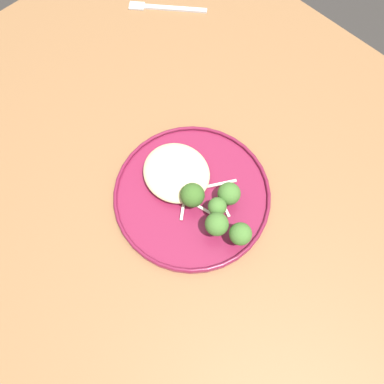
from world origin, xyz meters
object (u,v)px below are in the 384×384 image
(seared_scallop_center_golden, at_px, (195,168))
(broccoli_floret_center_pile, at_px, (192,195))
(seared_scallop_on_noodles, at_px, (160,183))
(seared_scallop_large_seared, at_px, (175,172))
(broccoli_floret_split_head, at_px, (217,224))
(seared_scallop_tilted_round, at_px, (176,191))
(dinner_plate, at_px, (192,194))
(dinner_fork, at_px, (165,8))
(broccoli_floret_beside_noodles, at_px, (229,194))
(broccoli_floret_left_leaning, at_px, (240,234))
(broccoli_floret_rear_charred, at_px, (217,207))
(seared_scallop_left_edge, at_px, (168,165))

(seared_scallop_center_golden, relative_size, broccoli_floret_center_pile, 0.48)
(seared_scallop_on_noodles, height_order, seared_scallop_large_seared, seared_scallop_large_seared)
(broccoli_floret_split_head, bearing_deg, seared_scallop_tilted_round, -0.60)
(dinner_plate, bearing_deg, seared_scallop_on_noodles, 29.56)
(seared_scallop_tilted_round, height_order, broccoli_floret_center_pile, broccoli_floret_center_pile)
(seared_scallop_large_seared, xyz_separation_m, broccoli_floret_split_head, (-0.13, 0.02, 0.03))
(dinner_fork, bearing_deg, seared_scallop_on_noodles, 136.43)
(broccoli_floret_center_pile, xyz_separation_m, broccoli_floret_beside_noodles, (-0.04, -0.05, -0.00))
(broccoli_floret_split_head, bearing_deg, broccoli_floret_beside_noodles, -66.06)
(seared_scallop_large_seared, bearing_deg, seared_scallop_tilted_round, 140.19)
(broccoli_floret_left_leaning, distance_m, broccoli_floret_split_head, 0.04)
(seared_scallop_tilted_round, xyz_separation_m, broccoli_floret_beside_noodles, (-0.08, -0.06, 0.02))
(broccoli_floret_center_pile, bearing_deg, broccoli_floret_left_leaning, -176.20)
(seared_scallop_center_golden, xyz_separation_m, broccoli_floret_rear_charred, (-0.09, 0.03, 0.02))
(broccoli_floret_left_leaning, distance_m, dinner_fork, 0.59)
(seared_scallop_tilted_round, height_order, seared_scallop_left_edge, seared_scallop_tilted_round)
(dinner_plate, xyz_separation_m, broccoli_floret_center_pile, (-0.01, 0.01, 0.04))
(seared_scallop_large_seared, xyz_separation_m, broccoli_floret_center_pile, (-0.06, 0.02, 0.02))
(dinner_plate, height_order, seared_scallop_center_golden, seared_scallop_center_golden)
(seared_scallop_large_seared, distance_m, broccoli_floret_rear_charred, 0.11)
(seared_scallop_left_edge, xyz_separation_m, seared_scallop_center_golden, (-0.04, -0.03, 0.00))
(seared_scallop_left_edge, height_order, broccoli_floret_split_head, broccoli_floret_split_head)
(dinner_plate, xyz_separation_m, seared_scallop_on_noodles, (0.05, 0.03, 0.01))
(seared_scallop_on_noodles, bearing_deg, seared_scallop_left_edge, -65.82)
(seared_scallop_on_noodles, bearing_deg, seared_scallop_tilted_round, -160.93)
(seared_scallop_on_noodles, height_order, seared_scallop_center_golden, same)
(dinner_fork, bearing_deg, seared_scallop_left_edge, 138.51)
(broccoli_floret_split_head, relative_size, dinner_fork, 0.40)
(broccoli_floret_beside_noodles, bearing_deg, broccoli_floret_split_head, 113.94)
(seared_scallop_left_edge, xyz_separation_m, broccoli_floret_split_head, (-0.15, 0.03, 0.03))
(seared_scallop_on_noodles, bearing_deg, seared_scallop_large_seared, -96.96)
(dinner_fork, bearing_deg, dinner_plate, 143.42)
(broccoli_floret_split_head, xyz_separation_m, broccoli_floret_beside_noodles, (0.03, -0.06, -0.01))
(seared_scallop_on_noodles, xyz_separation_m, broccoli_floret_split_head, (-0.13, -0.01, 0.03))
(broccoli_floret_center_pile, height_order, dinner_fork, broccoli_floret_center_pile)
(dinner_plate, height_order, seared_scallop_on_noodles, seared_scallop_on_noodles)
(broccoli_floret_center_pile, height_order, broccoli_floret_split_head, broccoli_floret_split_head)
(broccoli_floret_beside_noodles, bearing_deg, seared_scallop_tilted_round, 37.05)
(broccoli_floret_center_pile, relative_size, broccoli_floret_beside_noodles, 1.07)
(seared_scallop_left_edge, height_order, dinner_fork, seared_scallop_left_edge)
(seared_scallop_left_edge, height_order, broccoli_floret_rear_charred, broccoli_floret_rear_charred)
(seared_scallop_tilted_round, distance_m, seared_scallop_large_seared, 0.04)
(seared_scallop_tilted_round, bearing_deg, broccoli_floret_rear_charred, -163.37)
(seared_scallop_tilted_round, distance_m, broccoli_floret_beside_noodles, 0.10)
(broccoli_floret_left_leaning, relative_size, dinner_fork, 0.38)
(broccoli_floret_left_leaning, height_order, dinner_fork, broccoli_floret_left_leaning)
(seared_scallop_tilted_round, bearing_deg, dinner_fork, -39.92)
(broccoli_floret_center_pile, bearing_deg, seared_scallop_left_edge, -12.08)
(broccoli_floret_left_leaning, xyz_separation_m, broccoli_floret_rear_charred, (0.06, -0.01, -0.01))
(seared_scallop_tilted_round, height_order, seared_scallop_large_seared, same)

